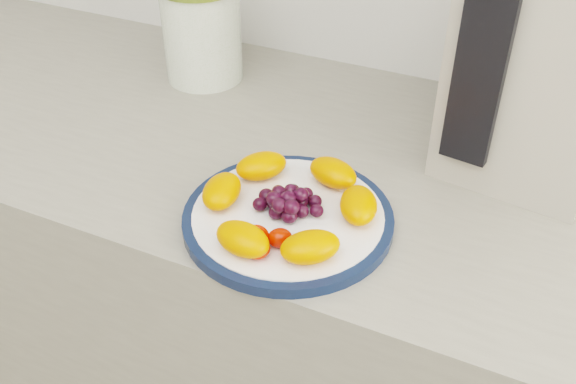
% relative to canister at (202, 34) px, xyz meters
% --- Properties ---
extents(counter, '(3.50, 0.60, 0.90)m').
position_rel_canister_xyz_m(counter, '(0.35, -0.14, -0.53)').
color(counter, gray).
rests_on(counter, floor).
extents(cabinet_face, '(3.48, 0.58, 0.84)m').
position_rel_canister_xyz_m(cabinet_face, '(0.35, -0.14, -0.56)').
color(cabinet_face, '#9C654C').
rests_on(cabinet_face, floor).
extents(plate_rim, '(0.27, 0.27, 0.01)m').
position_rel_canister_xyz_m(plate_rim, '(0.31, -0.31, -0.07)').
color(plate_rim, '#0E1B38').
rests_on(plate_rim, counter).
extents(plate_face, '(0.25, 0.25, 0.02)m').
position_rel_canister_xyz_m(plate_face, '(0.31, -0.31, -0.07)').
color(plate_face, white).
rests_on(plate_face, counter).
extents(canister, '(0.16, 0.16, 0.16)m').
position_rel_canister_xyz_m(canister, '(0.00, 0.00, 0.00)').
color(canister, '#486B1B').
rests_on(canister, counter).
extents(appliance_body, '(0.24, 0.31, 0.36)m').
position_rel_canister_xyz_m(appliance_body, '(0.56, -0.01, 0.10)').
color(appliance_body, '#B0A898').
rests_on(appliance_body, counter).
extents(appliance_panel, '(0.06, 0.03, 0.27)m').
position_rel_canister_xyz_m(appliance_panel, '(0.49, -0.15, 0.10)').
color(appliance_panel, black).
rests_on(appliance_panel, appliance_body).
extents(fruit_plate, '(0.23, 0.23, 0.03)m').
position_rel_canister_xyz_m(fruit_plate, '(0.31, -0.32, -0.05)').
color(fruit_plate, '#FF6500').
rests_on(fruit_plate, plate_face).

